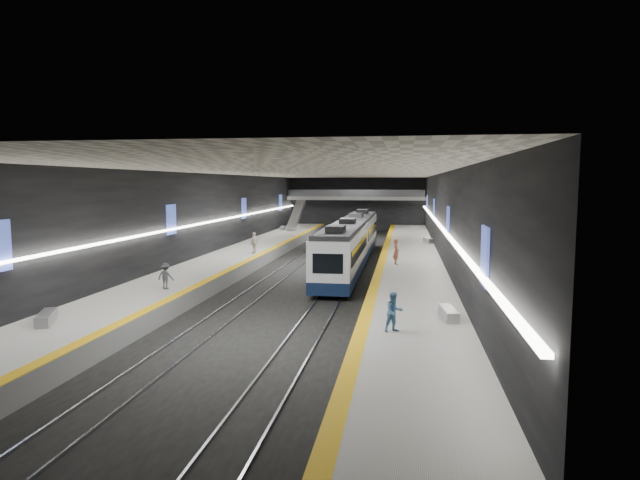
% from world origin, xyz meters
% --- Properties ---
extents(ground, '(70.00, 70.00, 0.00)m').
position_xyz_m(ground, '(0.00, 0.00, 0.00)').
color(ground, black).
rests_on(ground, ground).
extents(ceiling, '(20.00, 70.00, 0.04)m').
position_xyz_m(ceiling, '(0.00, 0.00, 8.00)').
color(ceiling, beige).
rests_on(ceiling, wall_left).
extents(wall_left, '(0.04, 70.00, 8.00)m').
position_xyz_m(wall_left, '(-10.00, 0.00, 4.00)').
color(wall_left, black).
rests_on(wall_left, ground).
extents(wall_right, '(0.04, 70.00, 8.00)m').
position_xyz_m(wall_right, '(10.00, 0.00, 4.00)').
color(wall_right, black).
rests_on(wall_right, ground).
extents(wall_back, '(20.00, 0.04, 8.00)m').
position_xyz_m(wall_back, '(0.00, 35.00, 4.00)').
color(wall_back, black).
rests_on(wall_back, ground).
extents(wall_front, '(20.00, 0.04, 8.00)m').
position_xyz_m(wall_front, '(0.00, -35.00, 4.00)').
color(wall_front, black).
rests_on(wall_front, ground).
extents(platform_left, '(5.00, 70.00, 1.00)m').
position_xyz_m(platform_left, '(-7.50, 0.00, 0.50)').
color(platform_left, slate).
rests_on(platform_left, ground).
extents(tile_surface_left, '(5.00, 70.00, 0.02)m').
position_xyz_m(tile_surface_left, '(-7.50, 0.00, 1.01)').
color(tile_surface_left, '#A4A49F').
rests_on(tile_surface_left, platform_left).
extents(tactile_strip_left, '(0.60, 70.00, 0.02)m').
position_xyz_m(tactile_strip_left, '(-5.30, 0.00, 1.02)').
color(tactile_strip_left, yellow).
rests_on(tactile_strip_left, platform_left).
extents(platform_right, '(5.00, 70.00, 1.00)m').
position_xyz_m(platform_right, '(7.50, 0.00, 0.50)').
color(platform_right, slate).
rests_on(platform_right, ground).
extents(tile_surface_right, '(5.00, 70.00, 0.02)m').
position_xyz_m(tile_surface_right, '(7.50, 0.00, 1.01)').
color(tile_surface_right, '#A4A49F').
rests_on(tile_surface_right, platform_right).
extents(tactile_strip_right, '(0.60, 70.00, 0.02)m').
position_xyz_m(tactile_strip_right, '(5.30, 0.00, 1.02)').
color(tactile_strip_right, yellow).
rests_on(tactile_strip_right, platform_right).
extents(rails, '(6.52, 70.00, 0.12)m').
position_xyz_m(rails, '(-0.00, 0.00, 0.06)').
color(rails, gray).
rests_on(rails, ground).
extents(train, '(2.69, 30.05, 3.60)m').
position_xyz_m(train, '(2.50, 1.46, 2.20)').
color(train, '#0F1D3A').
rests_on(train, ground).
extents(ad_posters, '(19.94, 53.50, 2.20)m').
position_xyz_m(ad_posters, '(-0.00, 1.00, 4.50)').
color(ad_posters, '#4358CB').
rests_on(ad_posters, wall_left).
extents(cove_light_left, '(0.25, 68.60, 0.12)m').
position_xyz_m(cove_light_left, '(-9.80, 0.00, 3.80)').
color(cove_light_left, white).
rests_on(cove_light_left, wall_left).
extents(cove_light_right, '(0.25, 68.60, 0.12)m').
position_xyz_m(cove_light_right, '(9.80, 0.00, 3.80)').
color(cove_light_right, white).
rests_on(cove_light_right, wall_right).
extents(mezzanine_bridge, '(20.00, 3.00, 1.50)m').
position_xyz_m(mezzanine_bridge, '(0.00, 32.93, 5.04)').
color(mezzanine_bridge, gray).
rests_on(mezzanine_bridge, wall_left).
extents(escalator, '(1.20, 7.50, 3.92)m').
position_xyz_m(escalator, '(-7.50, 26.00, 2.90)').
color(escalator, '#99999E').
rests_on(escalator, platform_left).
extents(bench_left_near, '(1.35, 2.08, 0.50)m').
position_xyz_m(bench_left_near, '(-8.50, -24.10, 1.25)').
color(bench_left_near, '#99999E').
rests_on(bench_left_near, platform_left).
extents(bench_left_far, '(0.76, 1.99, 0.47)m').
position_xyz_m(bench_left_far, '(-9.05, 24.35, 1.24)').
color(bench_left_far, '#99999E').
rests_on(bench_left_far, platform_left).
extents(bench_right_near, '(0.80, 2.03, 0.48)m').
position_xyz_m(bench_right_near, '(9.07, -20.50, 1.24)').
color(bench_right_near, '#99999E').
rests_on(bench_right_near, platform_right).
extents(bench_right_far, '(1.07, 2.14, 0.50)m').
position_xyz_m(bench_right_far, '(9.50, 11.30, 1.25)').
color(bench_right_far, '#99999E').
rests_on(bench_right_far, platform_right).
extents(passenger_right_a, '(0.66, 0.81, 1.92)m').
position_xyz_m(passenger_right_a, '(6.42, -4.39, 1.96)').
color(passenger_right_a, '#BC6446').
rests_on(passenger_right_a, platform_right).
extents(passenger_right_b, '(1.01, 0.94, 1.67)m').
position_xyz_m(passenger_right_b, '(6.65, -23.09, 1.83)').
color(passenger_right_b, '#5284B2').
rests_on(passenger_right_b, platform_right).
extents(passenger_left_a, '(0.70, 1.18, 1.88)m').
position_xyz_m(passenger_left_a, '(-5.98, 0.12, 1.94)').
color(passenger_left_a, beige).
rests_on(passenger_left_a, platform_left).
extents(passenger_left_b, '(1.05, 0.69, 1.54)m').
position_xyz_m(passenger_left_b, '(-6.66, -16.10, 1.77)').
color(passenger_left_b, '#3E3E45').
rests_on(passenger_left_b, platform_left).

